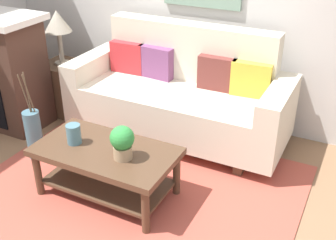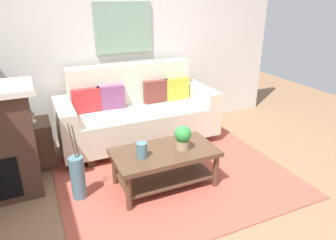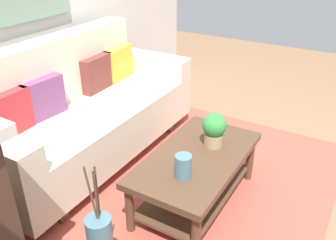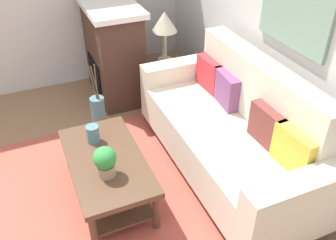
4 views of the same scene
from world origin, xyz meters
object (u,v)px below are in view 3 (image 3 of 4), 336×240
couch (86,114)px  throw_pillow_mustard (118,63)px  coffee_table (196,169)px  potted_plant_tabletop (214,129)px  throw_pillow_maroon (97,73)px  throw_pillow_crimson (8,114)px  throw_pillow_plum (42,98)px  tabletop_vase (183,166)px

couch → throw_pillow_mustard: size_ratio=5.88×
throw_pillow_mustard → coffee_table: size_ratio=0.33×
couch → potted_plant_tabletop: 1.19m
throw_pillow_maroon → throw_pillow_mustard: 0.33m
throw_pillow_crimson → potted_plant_tabletop: throw_pillow_crimson is taller
couch → potted_plant_tabletop: bearing=-85.4°
couch → throw_pillow_mustard: bearing=11.0°
throw_pillow_plum → coffee_table: (0.23, -1.26, -0.37)m
coffee_table → tabletop_vase: (-0.27, -0.03, 0.19)m
couch → throw_pillow_maroon: bearing=21.2°
couch → tabletop_vase: couch is taller
potted_plant_tabletop → couch: bearing=94.6°
throw_pillow_maroon → throw_pillow_mustard: (0.33, 0.00, 0.00)m
tabletop_vase → potted_plant_tabletop: potted_plant_tabletop is taller
throw_pillow_plum → potted_plant_tabletop: (0.42, -1.30, -0.11)m
tabletop_vase → throw_pillow_maroon: bearing=62.0°
throw_pillow_crimson → throw_pillow_maroon: 0.98m
throw_pillow_mustard → coffee_table: (-0.75, -1.26, -0.37)m
throw_pillow_maroon → tabletop_vase: throw_pillow_maroon is taller
throw_pillow_mustard → tabletop_vase: 1.65m
coffee_table → throw_pillow_maroon: bearing=71.5°
throw_pillow_plum → throw_pillow_crimson: bearing=180.0°
couch → coffee_table: size_ratio=1.92×
throw_pillow_maroon → tabletop_vase: 1.47m
coffee_table → couch: bearing=85.2°
couch → tabletop_vase: 1.22m
throw_pillow_maroon → throw_pillow_mustard: same height
throw_pillow_mustard → potted_plant_tabletop: size_ratio=1.37×
couch → throw_pillow_plum: bearing=158.8°
couch → tabletop_vase: size_ratio=13.33×
coffee_table → tabletop_vase: bearing=-173.1°
throw_pillow_crimson → throw_pillow_mustard: bearing=0.0°
throw_pillow_crimson → potted_plant_tabletop: bearing=-60.2°
couch → throw_pillow_plum: (-0.33, 0.13, 0.25)m
throw_pillow_mustard → throw_pillow_plum: bearing=180.0°
couch → tabletop_vase: bearing=-107.2°
couch → throw_pillow_maroon: size_ratio=5.88×
throw_pillow_plum → potted_plant_tabletop: throw_pillow_plum is taller
throw_pillow_plum → tabletop_vase: bearing=-91.5°
tabletop_vase → couch: bearing=72.8°
coffee_table → throw_pillow_mustard: bearing=59.3°
couch → throw_pillow_crimson: 0.71m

